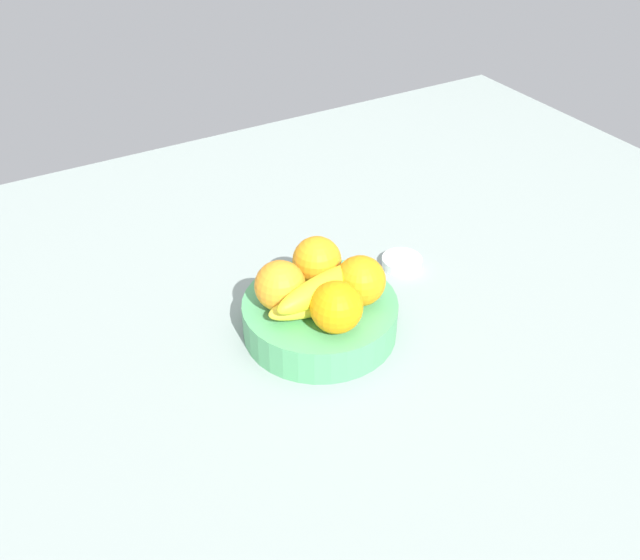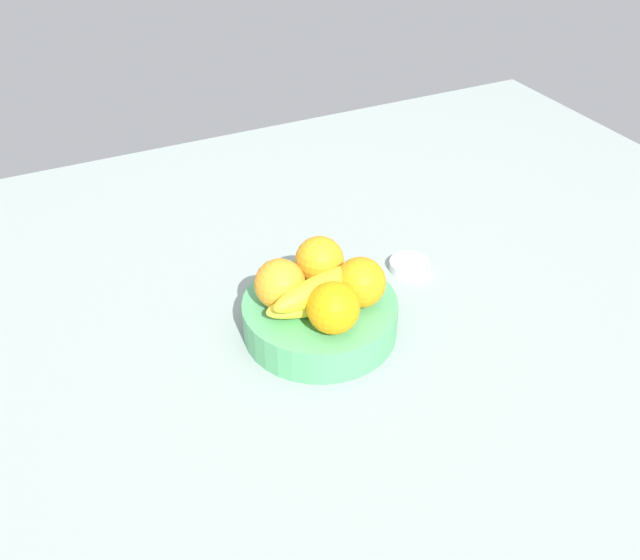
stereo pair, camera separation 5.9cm
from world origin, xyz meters
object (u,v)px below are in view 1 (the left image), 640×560
orange_front_left (317,261)px  orange_front_right (280,286)px  banana_bunch (324,293)px  fruit_bowl (320,317)px  jar_lid (402,262)px  orange_center (336,307)px  orange_back_left (360,281)px

orange_front_left → orange_front_right: bearing=20.4°
orange_front_left → banana_bunch: (2.73, 6.87, -0.61)cm
fruit_bowl → orange_front_right: bearing=-20.1°
orange_front_left → jar_lid: size_ratio=1.08×
orange_center → orange_back_left: bearing=-150.1°
banana_bunch → jar_lid: (-21.23, -10.05, -7.92)cm
orange_back_left → banana_bunch: (5.61, -0.68, -0.61)cm
orange_front_left → banana_bunch: bearing=68.3°
orange_back_left → banana_bunch: 5.68cm
banana_bunch → orange_center: bearing=82.9°
fruit_bowl → orange_back_left: orange_back_left is taller
fruit_bowl → orange_front_right: orange_front_right is taller
orange_center → jar_lid: bearing=-146.8°
orange_front_right → orange_back_left: (-10.57, 4.69, 0.00)cm
banana_bunch → orange_back_left: bearing=173.1°
orange_front_left → orange_front_right: size_ratio=1.00×
fruit_bowl → banana_bunch: banana_bunch is taller
fruit_bowl → jar_lid: fruit_bowl is taller
orange_back_left → banana_bunch: size_ratio=0.42×
orange_front_left → orange_back_left: same height
orange_back_left → fruit_bowl: bearing=-27.8°
orange_front_right → banana_bunch: size_ratio=0.42×
orange_center → orange_front_right: bearing=-61.7°
orange_back_left → orange_front_left: bearing=-69.1°
orange_back_left → banana_bunch: bearing=-6.9°
jar_lid → orange_front_right: bearing=13.0°
fruit_bowl → jar_lid: bearing=-158.9°
orange_front_left → jar_lid: bearing=-170.3°
banana_bunch → orange_front_right: bearing=-39.0°
orange_front_right → orange_center: same height
fruit_bowl → jar_lid: size_ratio=3.37×
orange_back_left → banana_bunch: orange_back_left is taller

